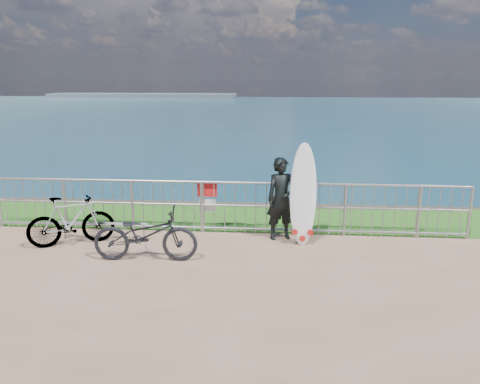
# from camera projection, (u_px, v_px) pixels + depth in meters

# --- Properties ---
(grass_strip) EXTENTS (120.00, 120.00, 0.00)m
(grass_strip) POSITION_uv_depth(u_px,v_px,m) (230.00, 217.00, 11.07)
(grass_strip) COLOR #235C19
(grass_strip) RESTS_ON ground
(seascape) EXTENTS (260.00, 260.00, 5.00)m
(seascape) POSITION_uv_depth(u_px,v_px,m) (144.00, 98.00, 155.46)
(seascape) COLOR brown
(seascape) RESTS_ON ground
(railing) EXTENTS (10.06, 0.10, 1.13)m
(railing) POSITION_uv_depth(u_px,v_px,m) (226.00, 206.00, 9.87)
(railing) COLOR #93959B
(railing) RESTS_ON ground
(surfer) EXTENTS (0.71, 0.58, 1.69)m
(surfer) POSITION_uv_depth(u_px,v_px,m) (281.00, 199.00, 9.45)
(surfer) COLOR black
(surfer) RESTS_ON ground
(surfboard) EXTENTS (0.54, 0.48, 2.01)m
(surfboard) POSITION_uv_depth(u_px,v_px,m) (303.00, 198.00, 9.20)
(surfboard) COLOR silver
(surfboard) RESTS_ON ground
(bicycle_near) EXTENTS (1.91, 0.76, 0.99)m
(bicycle_near) POSITION_uv_depth(u_px,v_px,m) (145.00, 234.00, 8.40)
(bicycle_near) COLOR black
(bicycle_near) RESTS_ON ground
(bicycle_far) EXTENTS (1.69, 1.14, 0.99)m
(bicycle_far) POSITION_uv_depth(u_px,v_px,m) (71.00, 221.00, 9.17)
(bicycle_far) COLOR black
(bicycle_far) RESTS_ON ground
(bike_rack) EXTENTS (1.85, 0.05, 0.39)m
(bike_rack) POSITION_uv_depth(u_px,v_px,m) (104.00, 225.00, 9.47)
(bike_rack) COLOR #93959B
(bike_rack) RESTS_ON ground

